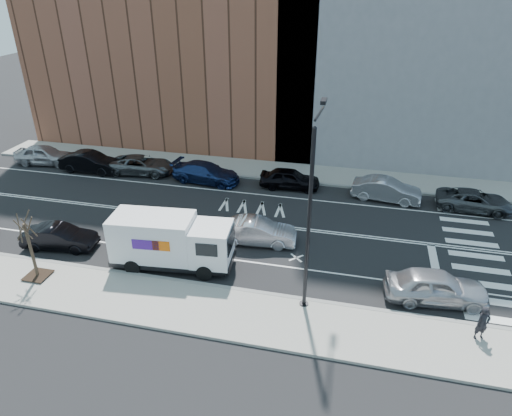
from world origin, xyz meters
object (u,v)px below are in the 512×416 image
at_px(fedex_van, 171,241).
at_px(far_parked_b, 91,162).
at_px(near_parked_front, 436,287).
at_px(driving_sedan, 257,232).
at_px(far_parked_a, 44,155).
at_px(pedestrian, 482,323).

distance_m(fedex_van, far_parked_b, 16.00).
bearing_deg(fedex_van, near_parked_front, -4.76).
xyz_separation_m(fedex_van, near_parked_front, (13.72, 0.15, -0.74)).
bearing_deg(driving_sedan, near_parked_front, -114.11).
relative_size(far_parked_a, far_parked_b, 0.99).
relative_size(fedex_van, near_parked_front, 1.38).
bearing_deg(far_parked_a, far_parked_b, -104.02).
distance_m(far_parked_b, near_parked_front, 27.55).
bearing_deg(near_parked_front, fedex_van, 84.32).
height_order(far_parked_a, far_parked_b, far_parked_a).
bearing_deg(pedestrian, driving_sedan, 131.08).
bearing_deg(pedestrian, near_parked_front, 100.95).
xyz_separation_m(fedex_van, far_parked_b, (-11.60, 10.99, -0.77)).
height_order(fedex_van, driving_sedan, fedex_van).
bearing_deg(driving_sedan, far_parked_a, 62.36).
relative_size(driving_sedan, near_parked_front, 0.95).
xyz_separation_m(fedex_van, pedestrian, (15.34, -2.32, -0.60)).
relative_size(fedex_van, pedestrian, 4.10).
relative_size(far_parked_b, near_parked_front, 1.00).
height_order(fedex_van, far_parked_a, fedex_van).
bearing_deg(far_parked_a, fedex_van, -132.43).
bearing_deg(fedex_van, pedestrian, -13.97).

